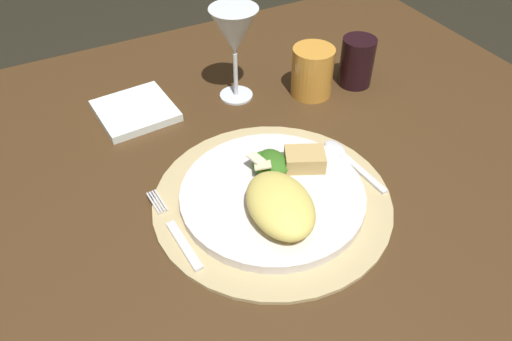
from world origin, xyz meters
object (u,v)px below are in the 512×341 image
Objects in this scene: napkin at (135,111)px; dark_tumbler at (357,62)px; dinner_plate at (272,195)px; spoon at (344,156)px; fork at (176,232)px; wine_glass at (234,34)px; amber_tumbler at (312,72)px; dining_table at (254,238)px.

dark_tumbler is (0.40, -0.09, 0.04)m from napkin.
spoon is (0.14, 0.03, -0.01)m from dinner_plate.
dinner_plate is 0.14m from fork.
dinner_plate is 0.35m from dark_tumbler.
amber_tumbler is at bearing -22.96° from wine_glass.
napkin is 1.38× the size of dark_tumbler.
dark_tumbler reaches higher than fork.
amber_tumbler is at bearing 73.13° from spoon.
dark_tumbler is at bearing -13.40° from napkin.
napkin is (-0.11, 0.30, -0.01)m from dinner_plate.
spoon is 1.11× the size of napkin.
dinner_plate is 2.89× the size of dark_tumbler.
dinner_plate reaches higher than spoon.
amber_tumbler is (0.06, 0.18, 0.04)m from spoon.
amber_tumbler is at bearing 174.08° from dark_tumbler.
spoon is 0.37m from napkin.
napkin is at bearing 170.05° from wine_glass.
wine_glass is at bearing 74.83° from dinner_plate.
dinner_plate is at bearing -70.04° from napkin.
dining_table is 13.08× the size of amber_tumbler.
dinner_plate is 0.32m from napkin.
napkin is at bearing 166.60° from dark_tumbler.
fork is at bearing 178.72° from dinner_plate.
napkin is at bearing 82.94° from fork.
dark_tumbler is at bearing 24.68° from fork.
dark_tumbler reaches higher than dining_table.
napkin is at bearing 124.42° from dining_table.
spoon is at bearing -33.08° from dining_table.
dinner_plate is 2.92× the size of amber_tumbler.
dinner_plate reaches higher than napkin.
dark_tumbler is (0.15, 0.18, 0.04)m from spoon.
spoon is 0.27m from wine_glass.
wine_glass is at bearing 106.45° from spoon.
amber_tumbler reaches higher than spoon.
dining_table is 0.32m from amber_tumbler.
amber_tumbler reaches higher than fork.
wine_glass is 1.86× the size of dark_tumbler.
dark_tumbler reaches higher than spoon.
dining_table is 0.24m from dinner_plate.
dinner_plate reaches higher than dining_table.
amber_tumbler is (0.20, 0.21, 0.03)m from dinner_plate.
amber_tumbler is (0.34, 0.21, 0.04)m from fork.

